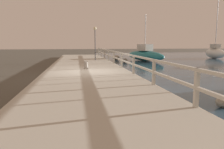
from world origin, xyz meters
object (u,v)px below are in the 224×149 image
sailboat_white (215,53)px  sailboat_teal (145,55)px  dock_lamp (95,35)px  mooring_bollard (86,65)px

sailboat_white → sailboat_teal: bearing=-161.2°
sailboat_teal → sailboat_white: size_ratio=0.79×
dock_lamp → sailboat_white: size_ratio=0.39×
sailboat_teal → sailboat_white: 10.08m
sailboat_teal → sailboat_white: (9.80, 2.36, 0.09)m
dock_lamp → sailboat_white: sailboat_white is taller
sailboat_teal → dock_lamp: bearing=-173.7°
mooring_bollard → sailboat_teal: bearing=54.4°
dock_lamp → sailboat_teal: size_ratio=0.49×
sailboat_teal → sailboat_white: bearing=-5.4°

